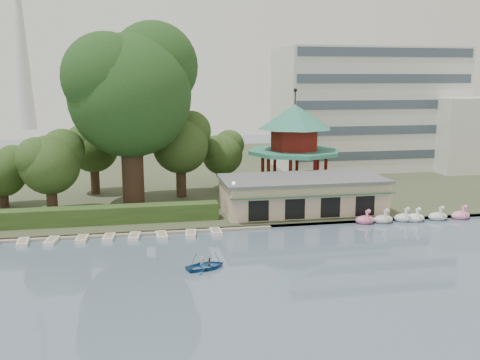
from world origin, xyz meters
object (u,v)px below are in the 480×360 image
object	(u,v)px
boathouse	(302,194)
big_tree	(131,86)
rowboat_with_passengers	(206,263)
pavilion	(294,140)
dock	(103,235)

from	to	relation	value
boathouse	big_tree	xyz separation A→B (m)	(-18.81, 6.26, 12.16)
rowboat_with_passengers	big_tree	bearing A→B (deg)	104.23
boathouse	rowboat_with_passengers	xyz separation A→B (m)	(-13.16, -16.01, -1.88)
pavilion	rowboat_with_passengers	bearing A→B (deg)	-120.21
pavilion	big_tree	xyz separation A→B (m)	(-20.81, -3.77, 7.04)
dock	boathouse	bearing A→B (deg)	12.24
boathouse	dock	bearing A→B (deg)	-167.76
dock	boathouse	size ratio (longest dim) A/B	1.83
pavilion	rowboat_with_passengers	size ratio (longest dim) A/B	2.48
boathouse	big_tree	bearing A→B (deg)	161.60
boathouse	rowboat_with_passengers	size ratio (longest dim) A/B	3.41
pavilion	big_tree	bearing A→B (deg)	-169.73
dock	pavilion	xyz separation A→B (m)	(24.00, 14.80, 7.36)
dock	boathouse	world-z (taller)	boathouse
rowboat_with_passengers	boathouse	bearing A→B (deg)	50.59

